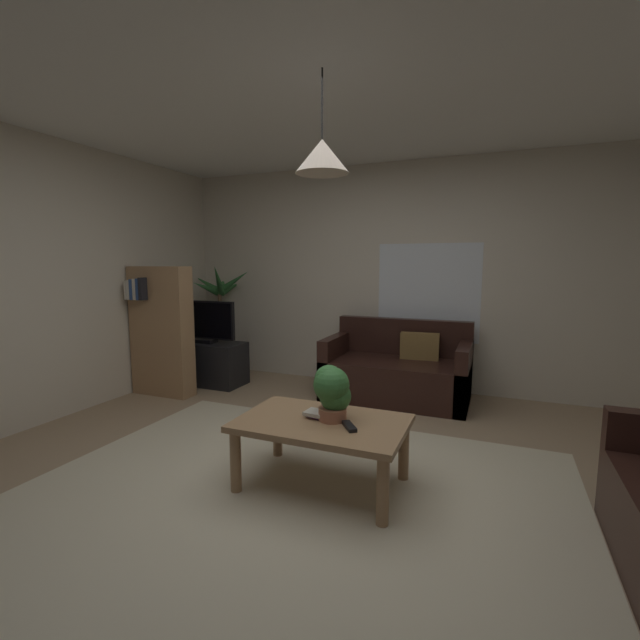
# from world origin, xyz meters

# --- Properties ---
(floor) EXTENTS (5.22, 5.03, 0.02)m
(floor) POSITION_xyz_m (0.00, 0.00, -0.01)
(floor) COLOR #9E8466
(floor) RESTS_ON ground
(rug) EXTENTS (3.40, 2.77, 0.01)m
(rug) POSITION_xyz_m (0.00, -0.20, 0.00)
(rug) COLOR beige
(rug) RESTS_ON ground
(wall_back) EXTENTS (5.34, 0.06, 2.56)m
(wall_back) POSITION_xyz_m (0.00, 2.54, 1.28)
(wall_back) COLOR beige
(wall_back) RESTS_ON ground
(wall_left) EXTENTS (0.06, 5.03, 2.56)m
(wall_left) POSITION_xyz_m (-2.64, 0.00, 1.28)
(wall_left) COLOR beige
(wall_left) RESTS_ON ground
(ceiling) EXTENTS (5.22, 5.03, 0.02)m
(ceiling) POSITION_xyz_m (0.00, 0.00, 2.57)
(ceiling) COLOR white
(window_pane) EXTENTS (1.12, 0.01, 1.09)m
(window_pane) POSITION_xyz_m (0.39, 2.51, 1.11)
(window_pane) COLOR white
(couch_under_window) EXTENTS (1.48, 0.81, 0.82)m
(couch_under_window) POSITION_xyz_m (0.17, 2.05, 0.28)
(couch_under_window) COLOR black
(couch_under_window) RESTS_ON ground
(coffee_table) EXTENTS (1.07, 0.68, 0.44)m
(coffee_table) POSITION_xyz_m (0.12, 0.05, 0.37)
(coffee_table) COLOR #A87F56
(coffee_table) RESTS_ON ground
(book_on_table_0) EXTENTS (0.15, 0.11, 0.02)m
(book_on_table_0) POSITION_xyz_m (0.08, 0.08, 0.45)
(book_on_table_0) COLOR #72387F
(book_on_table_0) RESTS_ON coffee_table
(book_on_table_1) EXTENTS (0.17, 0.13, 0.02)m
(book_on_table_1) POSITION_xyz_m (0.07, 0.08, 0.47)
(book_on_table_1) COLOR beige
(book_on_table_1) RESTS_ON coffee_table
(remote_on_table_0) EXTENTS (0.13, 0.16, 0.02)m
(remote_on_table_0) POSITION_xyz_m (0.32, -0.01, 0.45)
(remote_on_table_0) COLOR black
(remote_on_table_0) RESTS_ON coffee_table
(potted_plant_on_table) EXTENTS (0.24, 0.24, 0.35)m
(potted_plant_on_table) POSITION_xyz_m (0.17, 0.09, 0.64)
(potted_plant_on_table) COLOR #B77051
(potted_plant_on_table) RESTS_ON coffee_table
(tv_stand) EXTENTS (0.90, 0.44, 0.50)m
(tv_stand) POSITION_xyz_m (-2.06, 1.76, 0.25)
(tv_stand) COLOR black
(tv_stand) RESTS_ON ground
(tv) EXTENTS (0.80, 0.16, 0.50)m
(tv) POSITION_xyz_m (-2.06, 1.74, 0.75)
(tv) COLOR black
(tv) RESTS_ON tv_stand
(potted_palm_corner) EXTENTS (0.91, 0.88, 1.45)m
(potted_palm_corner) POSITION_xyz_m (-2.23, 2.30, 0.64)
(potted_palm_corner) COLOR #4C4C51
(potted_palm_corner) RESTS_ON ground
(bookshelf_corner) EXTENTS (0.70, 0.31, 1.40)m
(bookshelf_corner) POSITION_xyz_m (-2.25, 1.22, 0.71)
(bookshelf_corner) COLOR #A87F56
(bookshelf_corner) RESTS_ON ground
(pendant_lamp) EXTENTS (0.32, 0.32, 0.59)m
(pendant_lamp) POSITION_xyz_m (0.12, 0.05, 2.06)
(pendant_lamp) COLOR black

